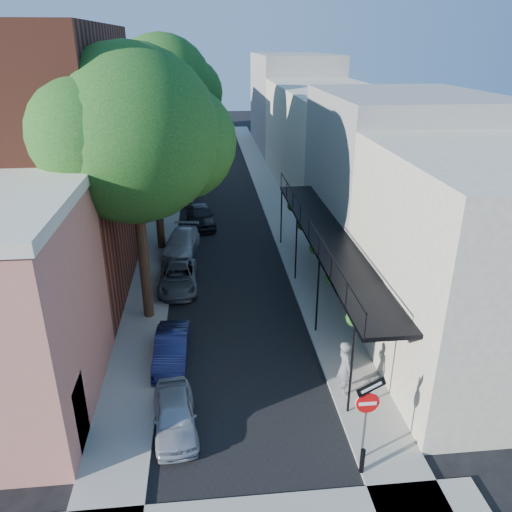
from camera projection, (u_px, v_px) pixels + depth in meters
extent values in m
plane|color=black|center=(258.00, 498.00, 13.44)|extent=(160.00, 160.00, 0.00)
cube|color=black|center=(219.00, 191.00, 40.81)|extent=(6.00, 64.00, 0.01)
cube|color=gray|center=(170.00, 192.00, 40.42)|extent=(2.00, 64.00, 0.12)
cube|color=gray|center=(268.00, 189.00, 41.16)|extent=(2.00, 64.00, 0.12)
cube|color=beige|center=(80.00, 413.00, 14.77)|extent=(0.10, 1.20, 2.20)
cube|color=brown|center=(10.00, 167.00, 22.89)|extent=(10.00, 12.00, 12.00)
cube|color=gray|center=(115.00, 121.00, 22.56)|extent=(0.06, 7.00, 4.00)
cube|color=gray|center=(89.00, 148.00, 34.53)|extent=(8.00, 12.00, 9.00)
cube|color=beige|center=(119.00, 113.00, 47.11)|extent=(8.00, 16.00, 10.00)
cube|color=#B76B5D|center=(137.00, 106.00, 60.28)|extent=(8.00, 12.00, 8.00)
cube|color=beige|center=(493.00, 265.00, 17.70)|extent=(8.00, 9.00, 8.00)
cube|color=gray|center=(398.00, 182.00, 26.17)|extent=(8.00, 10.00, 9.00)
cube|color=beige|center=(330.00, 140.00, 40.06)|extent=(8.00, 20.00, 8.00)
cube|color=gray|center=(292.00, 101.00, 56.09)|extent=(8.00, 16.00, 10.00)
cube|color=black|center=(330.00, 238.00, 21.56)|extent=(2.00, 16.00, 0.15)
cube|color=black|center=(309.00, 219.00, 21.12)|extent=(0.05, 16.00, 0.05)
cylinder|color=black|center=(352.00, 368.00, 15.76)|extent=(0.08, 0.08, 3.40)
cylinder|color=black|center=(281.00, 216.00, 29.45)|extent=(0.08, 0.08, 3.40)
sphere|color=#144112|center=(355.00, 318.00, 16.21)|extent=(0.60, 0.60, 0.60)
sphere|color=#144112|center=(316.00, 248.00, 21.68)|extent=(0.60, 0.60, 0.60)
sphere|color=#144112|center=(293.00, 206.00, 27.16)|extent=(0.60, 0.60, 0.60)
cylinder|color=#595B60|center=(365.00, 422.00, 14.07)|extent=(0.07, 0.07, 2.90)
cylinder|color=red|center=(368.00, 403.00, 13.75)|extent=(0.66, 0.04, 0.66)
cube|color=white|center=(368.00, 404.00, 13.72)|extent=(0.50, 0.02, 0.10)
cylinder|color=white|center=(367.00, 403.00, 13.77)|extent=(0.70, 0.02, 0.70)
cube|color=black|center=(371.00, 387.00, 13.53)|extent=(0.89, 0.15, 0.58)
cube|color=white|center=(372.00, 388.00, 13.50)|extent=(0.60, 0.10, 0.31)
cylinder|color=black|center=(362.00, 461.00, 13.97)|extent=(0.14, 0.14, 0.80)
cylinder|color=#311F13|center=(142.00, 245.00, 20.81)|extent=(0.44, 0.44, 7.00)
sphere|color=#144112|center=(132.00, 135.00, 19.01)|extent=(6.80, 6.80, 6.80)
sphere|color=#144112|center=(178.00, 142.00, 20.30)|extent=(4.76, 4.76, 4.76)
cylinder|color=#311F13|center=(158.00, 197.00, 28.25)|extent=(0.44, 0.44, 6.30)
sphere|color=#144112|center=(152.00, 125.00, 26.64)|extent=(6.00, 6.00, 6.00)
sphere|color=#144112|center=(181.00, 131.00, 27.80)|extent=(4.20, 4.20, 4.20)
cylinder|color=#311F13|center=(167.00, 155.00, 36.26)|extent=(0.44, 0.44, 7.35)
sphere|color=#144112|center=(162.00, 87.00, 34.38)|extent=(7.00, 7.00, 7.00)
sphere|color=#144112|center=(188.00, 92.00, 35.70)|extent=(4.90, 4.90, 4.90)
imported|color=#979DA7|center=(175.00, 414.00, 15.64)|extent=(1.64, 3.39, 1.11)
imported|color=#14193F|center=(172.00, 349.00, 18.96)|extent=(1.32, 3.50, 1.14)
imported|color=#525459|center=(178.00, 278.00, 24.63)|extent=(1.91, 4.08, 1.13)
imported|color=#BAB9BD|center=(181.00, 243.00, 28.70)|extent=(2.33, 4.51, 1.25)
imported|color=black|center=(200.00, 216.00, 32.89)|extent=(2.16, 4.29, 1.40)
imported|color=gray|center=(186.00, 193.00, 38.09)|extent=(1.69, 3.98, 1.28)
imported|color=slate|center=(345.00, 367.00, 16.96)|extent=(0.58, 0.79, 2.00)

